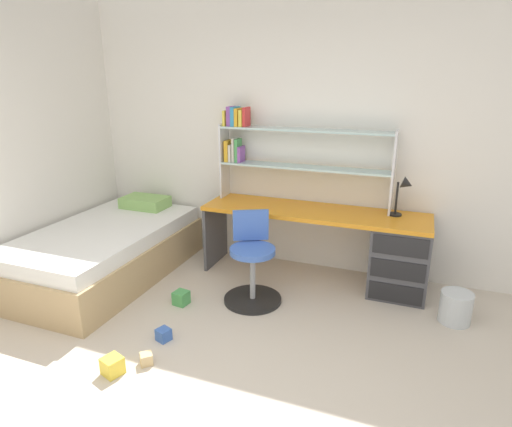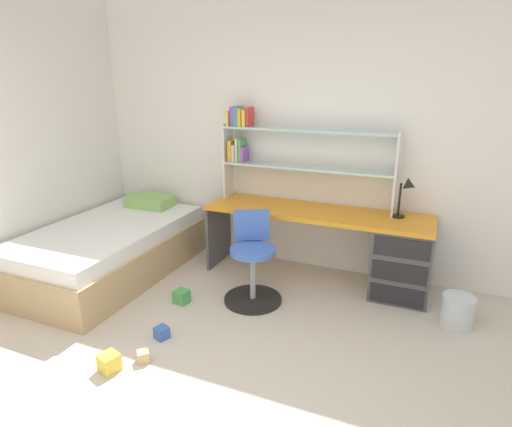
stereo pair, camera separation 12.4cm
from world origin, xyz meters
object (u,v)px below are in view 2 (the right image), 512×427
swivel_chair (253,267)px  desk_lamp (407,192)px  desk (376,249)px  bed_platform (110,249)px  toy_block_natural_1 (143,356)px  toy_block_yellow_0 (109,362)px  toy_block_green_2 (182,297)px  waste_bin (457,311)px  toy_block_blue_3 (162,333)px  bookshelf_hutch (283,147)px

swivel_chair → desk_lamp: bearing=30.6°
desk → swivel_chair: swivel_chair is taller
bed_platform → toy_block_natural_1: size_ratio=23.99×
desk_lamp → toy_block_yellow_0: 2.79m
toy_block_green_2 → desk_lamp: bearing=30.0°
desk_lamp → swivel_chair: (-1.19, -0.70, -0.64)m
desk_lamp → bed_platform: size_ratio=0.19×
waste_bin → toy_block_green_2: (-2.26, -0.55, -0.07)m
waste_bin → desk_lamp: bearing=137.7°
toy_block_blue_3 → bookshelf_hutch: bearing=76.6°
bookshelf_hutch → waste_bin: (1.71, -0.56, -1.14)m
bookshelf_hutch → waste_bin: bearing=-18.0°
desk → toy_block_blue_3: desk is taller
desk_lamp → bed_platform: (-2.75, -0.76, -0.71)m
toy_block_yellow_0 → waste_bin: bearing=34.9°
waste_bin → toy_block_blue_3: bearing=-152.8°
desk → waste_bin: bearing=-28.0°
swivel_chair → toy_block_blue_3: swivel_chair is taller
bookshelf_hutch → swivel_chair: size_ratio=2.14×
desk_lamp → toy_block_green_2: size_ratio=3.19×
toy_block_yellow_0 → toy_block_green_2: (-0.04, 1.00, -0.00)m
desk_lamp → toy_block_yellow_0: bearing=-130.4°
waste_bin → toy_block_yellow_0: 2.70m
bed_platform → toy_block_green_2: 1.05m
swivel_chair → toy_block_green_2: bearing=-151.3°
desk → desk_lamp: 0.60m
swivel_chair → bed_platform: 1.56m
swivel_chair → waste_bin: 1.73m
bed_platform → toy_block_natural_1: bed_platform is taller
desk → toy_block_green_2: (-1.53, -0.94, -0.35)m
desk → toy_block_yellow_0: size_ratio=17.33×
desk_lamp → waste_bin: size_ratio=1.46×
swivel_chair → toy_block_natural_1: bearing=-107.7°
bed_platform → toy_block_yellow_0: size_ratio=15.89×
desk → toy_block_green_2: bearing=-148.6°
bookshelf_hutch → desk_lamp: (1.21, -0.09, -0.31)m
bookshelf_hutch → toy_block_yellow_0: (-0.50, -2.10, -1.21)m
toy_block_natural_1 → waste_bin: bearing=33.7°
bookshelf_hutch → desk_lamp: bearing=-4.5°
swivel_chair → waste_bin: bearing=8.2°
toy_block_natural_1 → desk_lamp: bearing=49.8°
bed_platform → waste_bin: 3.28m
bed_platform → toy_block_yellow_0: (1.05, -1.25, -0.20)m
swivel_chair → toy_block_green_2: (-0.56, -0.31, -0.26)m
desk → desk_lamp: size_ratio=5.62×
desk_lamp → toy_block_blue_3: (-1.60, -1.54, -0.92)m
desk_lamp → toy_block_blue_3: size_ratio=4.03×
swivel_chair → toy_block_natural_1: size_ratio=9.76×
desk → waste_bin: (0.72, -0.38, -0.27)m
swivel_chair → toy_block_green_2: size_ratio=6.69×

